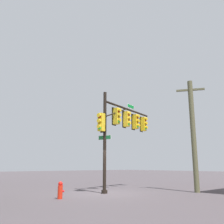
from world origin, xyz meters
name	(u,v)px	position (x,y,z in m)	size (l,w,h in m)	color
ground_plane	(104,194)	(0.00, 0.00, 0.00)	(120.00, 120.00, 0.00)	#494245
signal_pole_assembly	(123,124)	(2.00, 0.51, 4.42)	(6.40, 2.08, 6.18)	black
utility_pole	(193,133)	(4.64, -3.26, 3.66)	(1.12, 1.55, 7.11)	brown
fire_hydrant	(60,190)	(-3.20, -0.48, 0.41)	(0.33, 0.24, 0.83)	red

